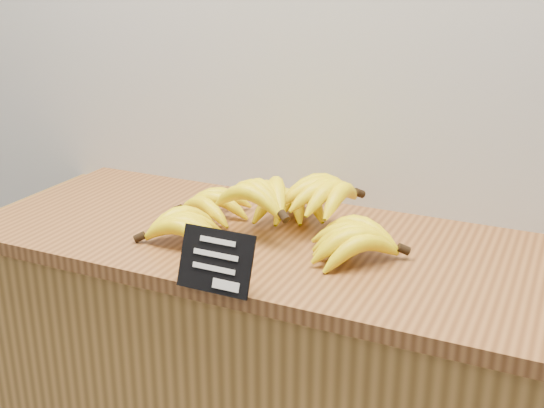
# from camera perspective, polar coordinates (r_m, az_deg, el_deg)

# --- Properties ---
(counter_top) EXTENTS (1.32, 0.54, 0.03)m
(counter_top) POSITION_cam_1_polar(r_m,az_deg,el_deg) (1.43, 0.85, -3.34)
(counter_top) COLOR brown
(counter_top) RESTS_ON counter
(chalkboard_sign) EXTENTS (0.14, 0.04, 0.11)m
(chalkboard_sign) POSITION_cam_1_polar(r_m,az_deg,el_deg) (1.19, -4.75, -4.79)
(chalkboard_sign) COLOR black
(chalkboard_sign) RESTS_ON counter_top
(banana_pile) EXTENTS (0.54, 0.36, 0.12)m
(banana_pile) POSITION_cam_1_polar(r_m,az_deg,el_deg) (1.42, 0.34, -0.67)
(banana_pile) COLOR #FFEE0A
(banana_pile) RESTS_ON counter_top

